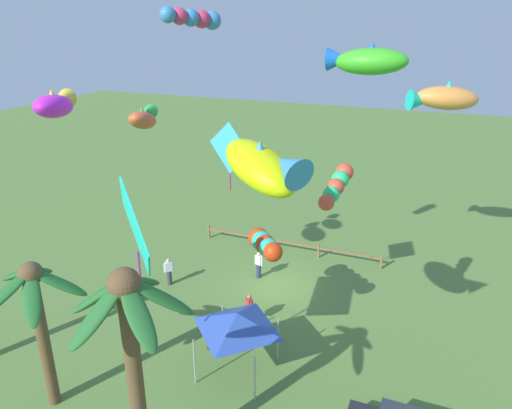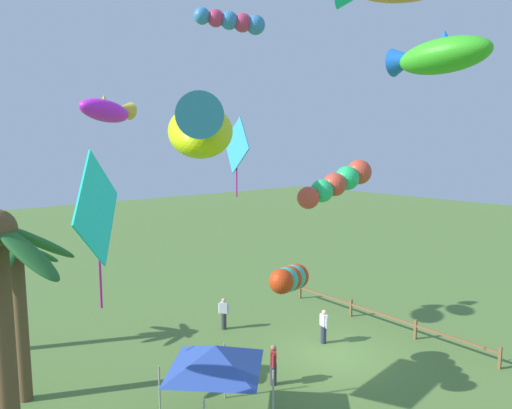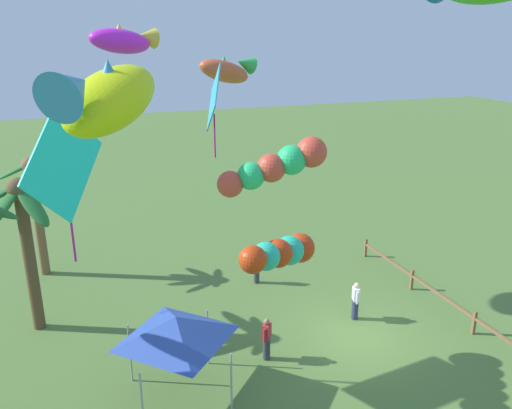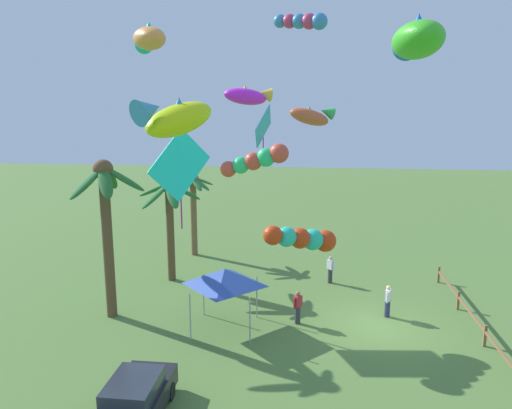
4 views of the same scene
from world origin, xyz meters
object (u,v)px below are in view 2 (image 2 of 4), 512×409
at_px(palm_tree_0, 1,298).
at_px(festival_tent, 215,357).
at_px(kite_fish_4, 200,127).
at_px(spectator_1, 273,364).
at_px(kite_fish_9, 201,137).
at_px(kite_diamond_5, 237,146).
at_px(kite_fish_0, 438,56).
at_px(kite_fish_1, 108,110).
at_px(palm_tree_1, 18,280).
at_px(spectator_2, 324,326).
at_px(kite_tube_6, 338,183).
at_px(kite_diamond_8, 97,210).
at_px(spectator_0, 224,313).
at_px(kite_tube_7, 233,21).
at_px(kite_tube_3, 290,278).

xyz_separation_m(palm_tree_0, festival_tent, (-0.65, -5.71, -3.04)).
xyz_separation_m(festival_tent, kite_fish_4, (-1.71, 1.55, 7.09)).
xyz_separation_m(spectator_1, kite_fish_9, (5.46, -0.44, 8.69)).
bearing_deg(kite_diamond_5, kite_fish_0, -126.55).
bearing_deg(kite_fish_1, palm_tree_1, 114.89).
height_order(spectator_2, kite_fish_4, kite_fish_4).
bearing_deg(festival_tent, kite_fish_1, -0.31).
xyz_separation_m(spectator_1, kite_fish_4, (-2.57, 4.82, 8.75)).
bearing_deg(kite_fish_9, spectator_1, 175.36).
height_order(festival_tent, kite_tube_6, kite_tube_6).
bearing_deg(kite_diamond_5, festival_tent, 120.13).
bearing_deg(kite_fish_9, kite_diamond_8, 121.07).
bearing_deg(kite_tube_6, kite_fish_9, -11.21).
relative_size(kite_fish_0, kite_tube_6, 1.43).
relative_size(kite_fish_0, kite_fish_9, 1.29).
xyz_separation_m(palm_tree_1, spectator_1, (-4.99, -7.53, -3.66)).
distance_m(spectator_0, kite_tube_7, 13.53).
relative_size(spectator_0, kite_diamond_5, 0.58).
height_order(spectator_0, festival_tent, festival_tent).
relative_size(festival_tent, kite_fish_9, 1.04).
height_order(spectator_2, kite_fish_1, kite_fish_1).
relative_size(palm_tree_0, kite_fish_4, 1.97).
relative_size(palm_tree_0, kite_diamond_5, 2.80).
bearing_deg(kite_fish_9, palm_tree_1, 93.33).
bearing_deg(kite_diamond_8, kite_tube_7, -83.73).
relative_size(spectator_2, kite_diamond_8, 0.32).
height_order(spectator_0, kite_tube_7, kite_tube_7).
distance_m(kite_fish_0, kite_tube_3, 9.19).
bearing_deg(spectator_2, kite_tube_7, 76.61).
bearing_deg(kite_fish_1, spectator_1, -155.16).
xyz_separation_m(palm_tree_0, kite_fish_1, (7.20, -5.75, 5.09)).
xyz_separation_m(kite_fish_0, kite_fish_9, (9.43, 3.37, -2.60)).
xyz_separation_m(kite_fish_0, kite_tube_7, (6.25, 3.92, 1.72)).
height_order(kite_tube_3, kite_tube_6, kite_tube_6).
bearing_deg(kite_tube_6, kite_diamond_5, 2.57).
xyz_separation_m(kite_fish_0, kite_fish_1, (10.95, 7.05, -1.50)).
bearing_deg(kite_diamond_8, spectator_0, -62.88).
height_order(spectator_0, kite_fish_9, kite_fish_9).
bearing_deg(festival_tent, kite_tube_7, -45.25).
bearing_deg(spectator_1, kite_fish_9, -4.64).
height_order(kite_fish_0, kite_diamond_8, kite_fish_0).
relative_size(kite_fish_0, kite_diamond_8, 0.71).
xyz_separation_m(spectator_1, kite_fish_1, (6.99, 3.23, 9.79)).
bearing_deg(kite_diamond_8, palm_tree_1, 26.11).
xyz_separation_m(festival_tent, kite_fish_9, (6.32, -3.72, 7.03)).
bearing_deg(kite_diamond_8, kite_tube_6, -142.64).
height_order(kite_tube_3, kite_diamond_5, kite_diamond_5).
distance_m(kite_tube_3, kite_diamond_8, 7.10).
distance_m(kite_fish_0, kite_diamond_8, 12.26).
distance_m(kite_tube_7, kite_diamond_8, 8.86).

